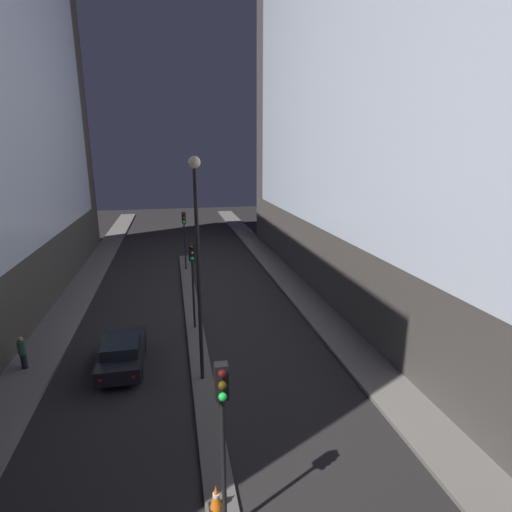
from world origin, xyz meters
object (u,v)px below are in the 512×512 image
at_px(traffic_cone_far, 216,497).
at_px(pedestrian_on_left_sidewalk, 23,352).
at_px(traffic_light_mid, 192,267).
at_px(car_left_lane, 123,352).
at_px(traffic_light_far, 184,228).
at_px(traffic_light_near, 222,413).
at_px(street_lamp, 197,245).

distance_m(traffic_cone_far, pedestrian_on_left_sidewalk, 11.90).
bearing_deg(traffic_light_mid, car_left_lane, -136.13).
relative_size(traffic_light_far, car_left_lane, 1.09).
height_order(traffic_cone_far, pedestrian_on_left_sidewalk, pedestrian_on_left_sidewalk).
height_order(traffic_light_near, pedestrian_on_left_sidewalk, traffic_light_near).
relative_size(traffic_light_far, traffic_cone_far, 6.37).
distance_m(traffic_light_near, traffic_cone_far, 3.20).
bearing_deg(traffic_light_near, street_lamp, 90.00).
height_order(street_lamp, traffic_cone_far, street_lamp).
distance_m(car_left_lane, pedestrian_on_left_sidewalk, 4.37).
distance_m(traffic_light_far, street_lamp, 17.09).
xyz_separation_m(traffic_light_mid, traffic_light_far, (0.00, 11.66, 0.00)).
height_order(traffic_light_far, pedestrian_on_left_sidewalk, traffic_light_far).
relative_size(traffic_light_mid, car_left_lane, 1.09).
xyz_separation_m(traffic_light_mid, traffic_cone_far, (-0.15, -11.89, -3.12)).
bearing_deg(traffic_light_far, traffic_light_near, -90.00).
height_order(traffic_light_near, traffic_light_far, same).
relative_size(traffic_light_mid, street_lamp, 0.51).
bearing_deg(pedestrian_on_left_sidewalk, street_lamp, -17.57).
height_order(traffic_light_near, street_lamp, street_lamp).
relative_size(car_left_lane, pedestrian_on_left_sidewalk, 2.86).
xyz_separation_m(traffic_light_near, street_lamp, (0.00, 7.31, 2.45)).
relative_size(traffic_light_near, street_lamp, 0.51).
distance_m(traffic_light_mid, street_lamp, 5.79).
bearing_deg(traffic_cone_far, street_lamp, 88.68).
xyz_separation_m(street_lamp, car_left_lane, (-3.48, 1.91, -5.33)).
height_order(traffic_light_mid, traffic_light_far, same).
height_order(traffic_light_near, car_left_lane, traffic_light_near).
xyz_separation_m(street_lamp, pedestrian_on_left_sidewalk, (-7.81, 2.47, -5.12)).
xyz_separation_m(car_left_lane, pedestrian_on_left_sidewalk, (-4.33, 0.56, 0.21)).
bearing_deg(street_lamp, traffic_cone_far, -91.32).
distance_m(traffic_light_far, traffic_cone_far, 23.75).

